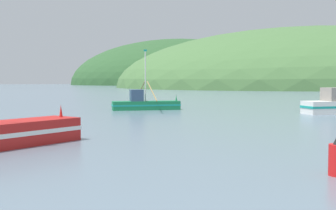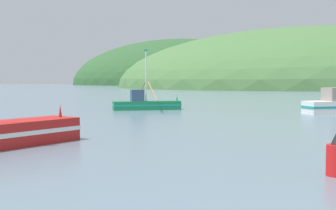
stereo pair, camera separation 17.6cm
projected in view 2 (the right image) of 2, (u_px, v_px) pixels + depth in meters
hill_far_left at (184, 84)px, 274.03m from camera, size 137.25×109.80×56.30m
hill_far_center at (322, 87)px, 190.21m from camera, size 177.54×142.03×50.33m
fishing_boat_green at (145, 104)px, 48.31m from camera, size 7.59×11.86×6.65m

